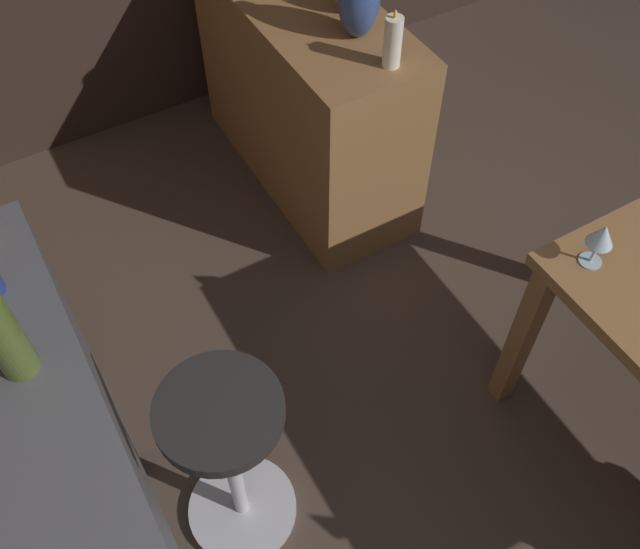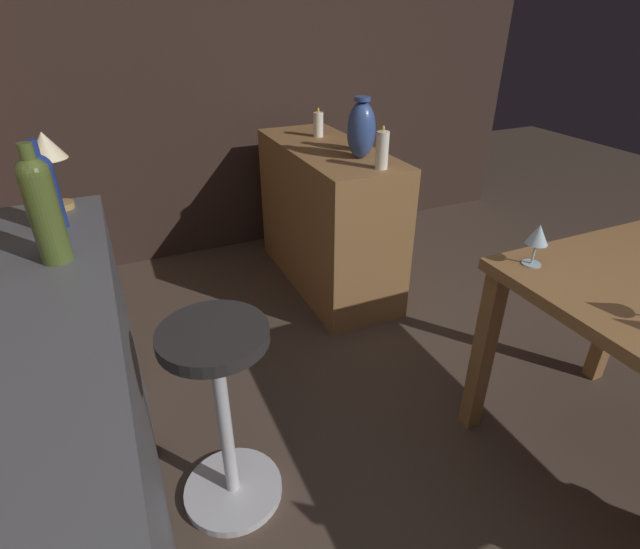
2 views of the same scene
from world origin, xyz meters
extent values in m
plane|color=#47382D|center=(0.00, 0.00, 0.00)|extent=(9.00, 9.00, 0.00)
cube|color=olive|center=(0.48, -0.14, 0.35)|extent=(0.06, 0.06, 0.70)
cube|color=olive|center=(1.78, -0.10, 0.41)|extent=(1.10, 0.44, 0.82)
cylinder|color=#262323|center=(0.56, 0.83, 0.67)|extent=(0.32, 0.32, 0.04)
cylinder|color=silver|center=(0.56, 0.83, 0.34)|extent=(0.04, 0.04, 0.65)
cylinder|color=silver|center=(0.56, 0.83, 0.01)|extent=(0.34, 0.34, 0.03)
cylinder|color=silver|center=(0.43, -0.21, 0.74)|extent=(0.06, 0.06, 0.00)
cylinder|color=silver|center=(0.43, -0.21, 0.78)|extent=(0.01, 0.01, 0.07)
cone|color=silver|center=(0.43, -0.21, 0.85)|extent=(0.07, 0.07, 0.07)
cylinder|color=#475623|center=(0.74, 1.17, 1.02)|extent=(0.08, 0.08, 0.23)
cylinder|color=white|center=(1.32, -0.16, 0.91)|extent=(0.06, 0.06, 0.17)
ellipsoid|color=yellow|center=(1.32, -0.16, 1.00)|extent=(0.01, 0.01, 0.03)
camera|label=1|loc=(-0.23, 1.00, 2.20)|focal=39.52mm
camera|label=2|loc=(-0.57, 1.00, 1.49)|focal=27.18mm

